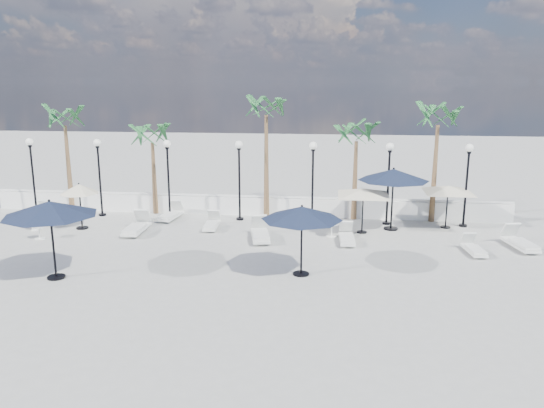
# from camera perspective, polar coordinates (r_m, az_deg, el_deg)

# --- Properties ---
(ground) EXTENTS (100.00, 100.00, 0.00)m
(ground) POSITION_cam_1_polar(r_m,az_deg,el_deg) (19.74, -6.82, -6.46)
(ground) COLOR gray
(ground) RESTS_ON ground
(balustrade) EXTENTS (26.00, 0.30, 1.01)m
(balustrade) POSITION_cam_1_polar(r_m,az_deg,el_deg) (26.67, -3.11, -0.18)
(balustrade) COLOR white
(balustrade) RESTS_ON ground
(lamppost_0) EXTENTS (0.36, 0.36, 3.84)m
(lamppost_0) POSITION_cam_1_polar(r_m,az_deg,el_deg) (29.07, -24.42, 3.83)
(lamppost_0) COLOR black
(lamppost_0) RESTS_ON ground
(lamppost_1) EXTENTS (0.36, 0.36, 3.84)m
(lamppost_1) POSITION_cam_1_polar(r_m,az_deg,el_deg) (27.43, -18.13, 3.86)
(lamppost_1) COLOR black
(lamppost_1) RESTS_ON ground
(lamppost_2) EXTENTS (0.36, 0.36, 3.84)m
(lamppost_2) POSITION_cam_1_polar(r_m,az_deg,el_deg) (26.16, -11.13, 3.85)
(lamppost_2) COLOR black
(lamppost_2) RESTS_ON ground
(lamppost_3) EXTENTS (0.36, 0.36, 3.84)m
(lamppost_3) POSITION_cam_1_polar(r_m,az_deg,el_deg) (25.31, -3.55, 3.77)
(lamppost_3) COLOR black
(lamppost_3) RESTS_ON ground
(lamppost_4) EXTENTS (0.36, 0.36, 3.84)m
(lamppost_4) POSITION_cam_1_polar(r_m,az_deg,el_deg) (24.93, 4.41, 3.61)
(lamppost_4) COLOR black
(lamppost_4) RESTS_ON ground
(lamppost_5) EXTENTS (0.36, 0.36, 3.84)m
(lamppost_5) POSITION_cam_1_polar(r_m,az_deg,el_deg) (25.03, 12.45, 3.38)
(lamppost_5) COLOR black
(lamppost_5) RESTS_ON ground
(lamppost_6) EXTENTS (0.36, 0.36, 3.84)m
(lamppost_6) POSITION_cam_1_polar(r_m,az_deg,el_deg) (25.62, 20.27, 3.10)
(lamppost_6) COLOR black
(lamppost_6) RESTS_ON ground
(palm_0) EXTENTS (2.60, 2.60, 5.50)m
(palm_0) POSITION_cam_1_polar(r_m,az_deg,el_deg) (28.81, -21.40, 8.12)
(palm_0) COLOR brown
(palm_0) RESTS_ON ground
(palm_1) EXTENTS (2.60, 2.60, 4.70)m
(palm_1) POSITION_cam_1_polar(r_m,az_deg,el_deg) (27.06, -12.76, 6.77)
(palm_1) COLOR brown
(palm_1) RESTS_ON ground
(palm_2) EXTENTS (2.60, 2.60, 6.10)m
(palm_2) POSITION_cam_1_polar(r_m,az_deg,el_deg) (25.63, -0.63, 9.81)
(palm_2) COLOR brown
(palm_2) RESTS_ON ground
(palm_3) EXTENTS (2.60, 2.60, 4.90)m
(palm_3) POSITION_cam_1_polar(r_m,az_deg,el_deg) (25.53, 9.07, 7.01)
(palm_3) COLOR brown
(palm_3) RESTS_ON ground
(palm_4) EXTENTS (2.60, 2.60, 5.70)m
(palm_4) POSITION_cam_1_polar(r_m,az_deg,el_deg) (25.87, 17.43, 8.39)
(palm_4) COLOR brown
(palm_4) RESTS_ON ground
(lounger_1) EXTENTS (0.91, 1.88, 0.67)m
(lounger_1) POSITION_cam_1_polar(r_m,az_deg,el_deg) (28.65, -24.08, -0.89)
(lounger_1) COLOR silver
(lounger_1) RESTS_ON ground
(lounger_2) EXTENTS (0.84, 1.98, 0.72)m
(lounger_2) POSITION_cam_1_polar(r_m,az_deg,el_deg) (26.30, -10.81, -1.09)
(lounger_2) COLOR silver
(lounger_2) RESTS_ON ground
(lounger_3) EXTENTS (0.77, 2.19, 0.81)m
(lounger_3) POSITION_cam_1_polar(r_m,az_deg,el_deg) (24.27, -14.35, -2.39)
(lounger_3) COLOR silver
(lounger_3) RESTS_ON ground
(lounger_4) EXTENTS (1.13, 2.26, 0.81)m
(lounger_4) POSITION_cam_1_polar(r_m,az_deg,el_deg) (22.52, -1.27, -3.17)
(lounger_4) COLOR silver
(lounger_4) RESTS_ON ground
(lounger_5) EXTENTS (0.68, 1.79, 0.66)m
(lounger_5) POSITION_cam_1_polar(r_m,az_deg,el_deg) (24.37, -6.50, -2.12)
(lounger_5) COLOR silver
(lounger_5) RESTS_ON ground
(lounger_6) EXTENTS (0.69, 1.88, 0.69)m
(lounger_6) POSITION_cam_1_polar(r_m,az_deg,el_deg) (22.35, 8.05, -3.53)
(lounger_6) COLOR silver
(lounger_6) RESTS_ON ground
(lounger_7) EXTENTS (0.73, 1.71, 0.62)m
(lounger_7) POSITION_cam_1_polar(r_m,az_deg,el_deg) (22.19, 20.87, -4.47)
(lounger_7) COLOR silver
(lounger_7) RESTS_ON ground
(lounger_8) EXTENTS (1.06, 2.18, 0.78)m
(lounger_8) POSITION_cam_1_polar(r_m,az_deg,el_deg) (23.58, 25.10, -3.72)
(lounger_8) COLOR silver
(lounger_8) RESTS_ON ground
(side_table_0) EXTENTS (0.54, 0.54, 0.52)m
(side_table_0) POSITION_cam_1_polar(r_m,az_deg,el_deg) (26.22, -24.12, -1.90)
(side_table_0) COLOR silver
(side_table_0) RESTS_ON ground
(side_table_1) EXTENTS (0.57, 0.57, 0.56)m
(side_table_1) POSITION_cam_1_polar(r_m,az_deg,el_deg) (24.65, -23.76, -2.72)
(side_table_1) COLOR silver
(side_table_1) RESTS_ON ground
(side_table_2) EXTENTS (0.60, 0.60, 0.58)m
(side_table_2) POSITION_cam_1_polar(r_m,az_deg,el_deg) (23.06, 6.45, -2.66)
(side_table_2) COLOR silver
(side_table_2) RESTS_ON ground
(parasol_navy_left) EXTENTS (3.13, 3.13, 2.76)m
(parasol_navy_left) POSITION_cam_1_polar(r_m,az_deg,el_deg) (19.07, -22.80, -0.49)
(parasol_navy_left) COLOR black
(parasol_navy_left) RESTS_ON ground
(parasol_navy_mid) EXTENTS (3.18, 3.18, 2.85)m
(parasol_navy_mid) POSITION_cam_1_polar(r_m,az_deg,el_deg) (24.17, 12.94, 3.04)
(parasol_navy_mid) COLOR black
(parasol_navy_mid) RESTS_ON ground
(parasol_navy_right) EXTENTS (2.79, 2.79, 2.50)m
(parasol_navy_right) POSITION_cam_1_polar(r_m,az_deg,el_deg) (17.97, 3.23, -1.02)
(parasol_navy_right) COLOR black
(parasol_navy_right) RESTS_ON ground
(parasol_cream_sq_a) EXTENTS (4.38, 4.38, 2.15)m
(parasol_cream_sq_a) POSITION_cam_1_polar(r_m,az_deg,el_deg) (23.47, 9.82, 1.62)
(parasol_cream_sq_a) COLOR black
(parasol_cream_sq_a) RESTS_ON ground
(parasol_cream_sq_b) EXTENTS (4.22, 4.22, 2.11)m
(parasol_cream_sq_b) POSITION_cam_1_polar(r_m,az_deg,el_deg) (25.24, 18.45, 1.85)
(parasol_cream_sq_b) COLOR black
(parasol_cream_sq_b) RESTS_ON ground
(parasol_cream_small) EXTENTS (1.73, 1.73, 2.13)m
(parasol_cream_small) POSITION_cam_1_polar(r_m,az_deg,el_deg) (25.36, -20.03, 1.47)
(parasol_cream_small) COLOR black
(parasol_cream_small) RESTS_ON ground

